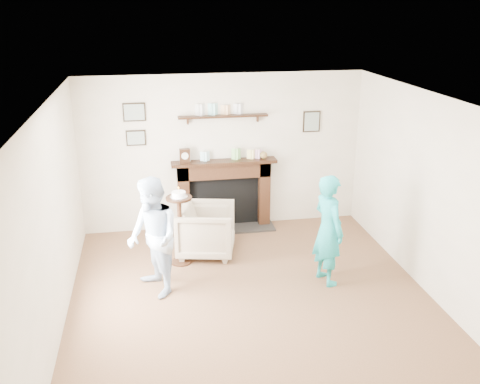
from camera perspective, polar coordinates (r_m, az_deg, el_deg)
name	(u,v)px	position (r m, az deg, el deg)	size (l,w,h in m)	color
ground	(253,302)	(6.79, 1.39, -11.65)	(5.00, 5.00, 0.00)	brown
room_shell	(243,161)	(6.76, 0.33, 3.28)	(4.54, 5.02, 2.52)	beige
armchair	(207,253)	(8.01, -3.55, -6.53)	(0.80, 0.82, 0.75)	#C5B292
man	(156,292)	(7.08, -8.91, -10.49)	(0.75, 0.58, 1.53)	#A6BBCF
woman	(325,280)	(7.35, 9.07, -9.30)	(0.54, 0.36, 1.49)	teal
pedestal_table	(180,217)	(7.48, -6.47, -2.65)	(0.36, 0.36, 1.15)	black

